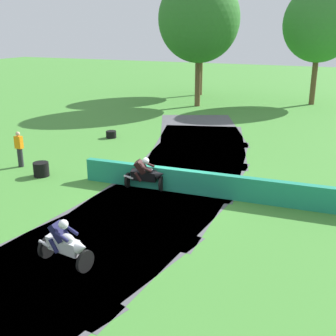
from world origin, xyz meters
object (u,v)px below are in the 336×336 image
at_px(motorcycle_chase_black, 146,174).
at_px(track_marshal, 19,149).
at_px(tire_stack_mid_b, 111,134).
at_px(motorcycle_lead_white, 65,243).
at_px(tire_stack_mid_a, 41,169).

xyz_separation_m(motorcycle_chase_black, track_marshal, (-6.52, 0.35, 0.17)).
xyz_separation_m(motorcycle_chase_black, tire_stack_mid_b, (-5.52, 6.62, -0.45)).
bearing_deg(tire_stack_mid_b, motorcycle_lead_white, -63.97).
xyz_separation_m(tire_stack_mid_a, track_marshal, (-1.71, 0.67, 0.52)).
relative_size(motorcycle_lead_white, tire_stack_mid_a, 2.60).
bearing_deg(track_marshal, motorcycle_lead_white, -41.24).
bearing_deg(track_marshal, motorcycle_chase_black, -3.05).
xyz_separation_m(motorcycle_lead_white, tire_stack_mid_b, (-6.11, 12.51, -0.46)).
distance_m(motorcycle_lead_white, track_marshal, 9.46).
height_order(motorcycle_lead_white, tire_stack_mid_b, motorcycle_lead_white).
relative_size(tire_stack_mid_a, track_marshal, 0.40).
bearing_deg(tire_stack_mid_a, track_marshal, 158.60).
distance_m(motorcycle_lead_white, motorcycle_chase_black, 5.91).
height_order(motorcycle_lead_white, motorcycle_chase_black, motorcycle_lead_white).
height_order(motorcycle_lead_white, tire_stack_mid_a, motorcycle_lead_white).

